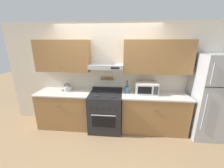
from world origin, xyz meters
name	(u,v)px	position (x,y,z in m)	size (l,w,h in m)	color
ground_plane	(104,134)	(0.00, 0.00, 0.00)	(16.00, 16.00, 0.00)	#937551
wall_back	(109,68)	(0.05, 0.59, 1.47)	(5.20, 0.46, 2.55)	beige
counter_left	(66,109)	(-1.04, 0.32, 0.46)	(1.30, 0.64, 0.92)	olive
counter_right	(153,112)	(1.15, 0.32, 0.46)	(1.52, 0.64, 0.92)	olive
stove_range	(106,111)	(0.00, 0.27, 0.46)	(0.77, 0.74, 0.98)	#232326
refrigerator	(209,97)	(2.29, 0.26, 0.93)	(0.67, 0.74, 1.86)	#ADAFB5
tea_kettle	(68,88)	(-0.97, 0.40, 0.99)	(0.22, 0.17, 0.20)	#B7B7BC
microwave	(146,88)	(0.96, 0.42, 1.05)	(0.51, 0.38, 0.26)	white
utensil_crock	(127,89)	(0.50, 0.40, 1.00)	(0.11, 0.11, 0.31)	slate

